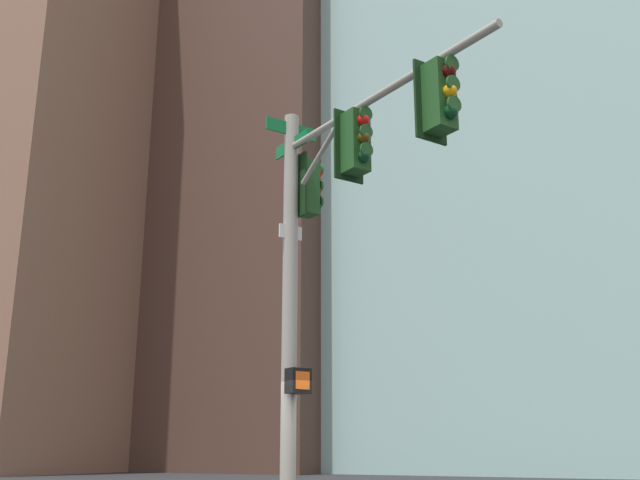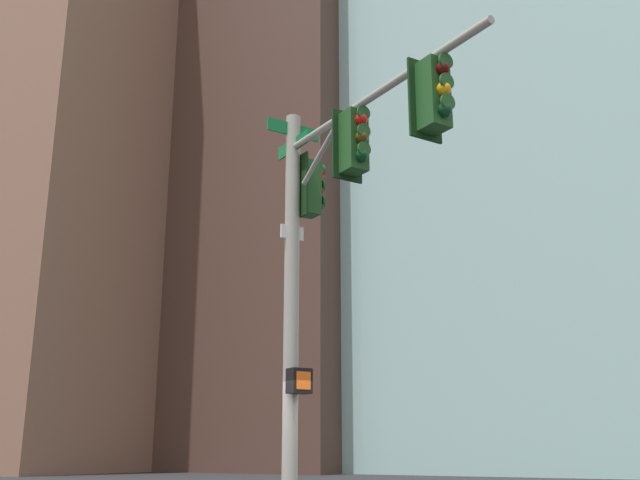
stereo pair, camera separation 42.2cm
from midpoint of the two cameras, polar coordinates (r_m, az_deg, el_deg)
signal_pole_assembly at (r=11.98m, az=1.57°, el=1.17°), size 2.91×4.83×7.22m
building_brick_nearside at (r=63.67m, az=-16.42°, el=6.08°), size 24.85×19.65×48.70m
building_brick_midblock at (r=58.16m, az=-1.55°, el=3.97°), size 17.77×14.52×41.99m
building_glass_tower at (r=68.56m, az=14.97°, el=16.71°), size 33.07×33.96×75.12m
building_brick_farside at (r=66.34m, az=-14.63°, el=6.78°), size 17.64×16.49×52.41m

